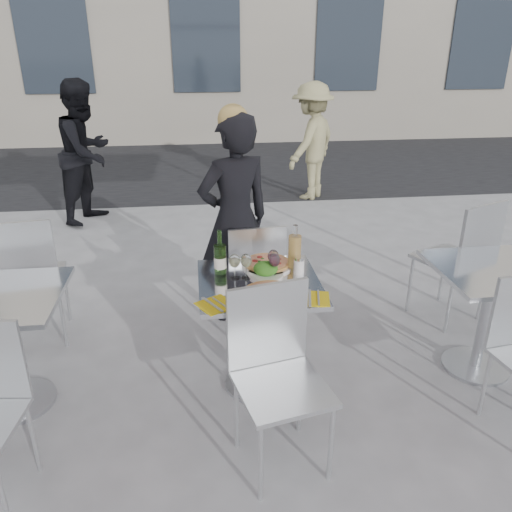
{
  "coord_description": "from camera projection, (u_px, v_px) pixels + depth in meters",
  "views": [
    {
      "loc": [
        -0.35,
        -2.65,
        2.06
      ],
      "look_at": [
        0.0,
        0.15,
        0.85
      ],
      "focal_mm": 35.0,
      "sensor_mm": 36.0,
      "label": 1
    }
  ],
  "objects": [
    {
      "name": "pedestrian_a",
      "position": [
        86.0,
        152.0,
        5.99
      ],
      "size": [
        0.92,
        1.01,
        1.69
      ],
      "primitive_type": "imported",
      "rotation": [
        0.0,
        0.0,
        1.15
      ],
      "color": "black",
      "rests_on": "ground"
    },
    {
      "name": "pedestrian_b",
      "position": [
        311.0,
        142.0,
        6.91
      ],
      "size": [
        1.11,
        1.17,
        1.59
      ],
      "primitive_type": "imported",
      "rotation": [
        0.0,
        0.0,
        4.02
      ],
      "color": "#9A9263",
      "rests_on": "ground"
    },
    {
      "name": "main_table",
      "position": [
        259.0,
        312.0,
        3.05
      ],
      "size": [
        0.72,
        0.72,
        0.75
      ],
      "color": "#B7BABF",
      "rests_on": "ground"
    },
    {
      "name": "wineglass_white_a",
      "position": [
        235.0,
        262.0,
        2.97
      ],
      "size": [
        0.07,
        0.07,
        0.16
      ],
      "color": "white",
      "rests_on": "main_table"
    },
    {
      "name": "chair_near",
      "position": [
        276.0,
        363.0,
        2.53
      ],
      "size": [
        0.52,
        0.53,
        0.96
      ],
      "rotation": [
        0.0,
        0.0,
        0.22
      ],
      "color": "silver",
      "rests_on": "ground"
    },
    {
      "name": "chair_far",
      "position": [
        254.0,
        270.0,
        3.63
      ],
      "size": [
        0.44,
        0.45,
        0.9
      ],
      "rotation": [
        0.0,
        0.0,
        3.23
      ],
      "color": "silver",
      "rests_on": "ground"
    },
    {
      "name": "woman_diner",
      "position": [
        235.0,
        220.0,
        3.81
      ],
      "size": [
        0.69,
        0.58,
        1.62
      ],
      "primitive_type": "imported",
      "rotation": [
        0.0,
        0.0,
        3.52
      ],
      "color": "black",
      "rests_on": "ground"
    },
    {
      "name": "napkin_left",
      "position": [
        216.0,
        305.0,
        2.7
      ],
      "size": [
        0.25,
        0.25,
        0.01
      ],
      "rotation": [
        0.0,
        0.0,
        0.53
      ],
      "color": "yellow",
      "rests_on": "main_table"
    },
    {
      "name": "sugar_shaker",
      "position": [
        299.0,
        265.0,
        3.05
      ],
      "size": [
        0.06,
        0.06,
        0.11
      ],
      "color": "white",
      "rests_on": "main_table"
    },
    {
      "name": "salad_plate",
      "position": [
        266.0,
        270.0,
        3.03
      ],
      "size": [
        0.22,
        0.22,
        0.09
      ],
      "color": "white",
      "rests_on": "main_table"
    },
    {
      "name": "ground",
      "position": [
        259.0,
        384.0,
        3.27
      ],
      "size": [
        80.0,
        80.0,
        0.0
      ],
      "primitive_type": "plane",
      "color": "slate"
    },
    {
      "name": "side_chair_rfar",
      "position": [
        464.0,
        252.0,
        3.78
      ],
      "size": [
        0.61,
        0.61,
        1.01
      ],
      "rotation": [
        0.0,
        0.0,
        3.56
      ],
      "color": "silver",
      "rests_on": "ground"
    },
    {
      "name": "wineglass_red_b",
      "position": [
        273.0,
        257.0,
        3.03
      ],
      "size": [
        0.07,
        0.07,
        0.16
      ],
      "color": "white",
      "rests_on": "main_table"
    },
    {
      "name": "wineglass_red_a",
      "position": [
        275.0,
        261.0,
        2.98
      ],
      "size": [
        0.07,
        0.07,
        0.16
      ],
      "color": "white",
      "rests_on": "main_table"
    },
    {
      "name": "side_table_left",
      "position": [
        2.0,
        328.0,
        2.88
      ],
      "size": [
        0.72,
        0.72,
        0.75
      ],
      "color": "#B7BABF",
      "rests_on": "ground"
    },
    {
      "name": "wine_bottle",
      "position": [
        220.0,
        259.0,
        3.0
      ],
      "size": [
        0.07,
        0.08,
        0.29
      ],
      "color": "#274B1C",
      "rests_on": "main_table"
    },
    {
      "name": "side_chair_lfar",
      "position": [
        27.0,
        272.0,
        3.48
      ],
      "size": [
        0.51,
        0.52,
        0.99
      ],
      "rotation": [
        0.0,
        0.0,
        3.28
      ],
      "color": "silver",
      "rests_on": "ground"
    },
    {
      "name": "wineglass_white_b",
      "position": [
        246.0,
        261.0,
        2.97
      ],
      "size": [
        0.07,
        0.07,
        0.16
      ],
      "color": "white",
      "rests_on": "main_table"
    },
    {
      "name": "side_table_right",
      "position": [
        489.0,
        298.0,
        3.22
      ],
      "size": [
        0.72,
        0.72,
        0.75
      ],
      "color": "#B7BABF",
      "rests_on": "ground"
    },
    {
      "name": "street_asphalt",
      "position": [
        214.0,
        164.0,
        9.2
      ],
      "size": [
        24.0,
        5.0,
        0.0
      ],
      "primitive_type": "cube",
      "color": "black",
      "rests_on": "ground"
    },
    {
      "name": "pizza_near",
      "position": [
        271.0,
        294.0,
        2.79
      ],
      "size": [
        0.33,
        0.33,
        0.02
      ],
      "color": "#DBA455",
      "rests_on": "main_table"
    },
    {
      "name": "napkin_right",
      "position": [
        313.0,
        298.0,
        2.77
      ],
      "size": [
        0.21,
        0.21,
        0.01
      ],
      "rotation": [
        0.0,
        0.0,
        -0.21
      ],
      "color": "yellow",
      "rests_on": "main_table"
    },
    {
      "name": "pizza_far",
      "position": [
        267.0,
        264.0,
        3.17
      ],
      "size": [
        0.33,
        0.33,
        0.03
      ],
      "color": "white",
      "rests_on": "main_table"
    },
    {
      "name": "carafe",
      "position": [
        295.0,
        251.0,
        3.09
      ],
      "size": [
        0.08,
        0.08,
        0.29
      ],
      "color": "#E4B961",
      "rests_on": "main_table"
    }
  ]
}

